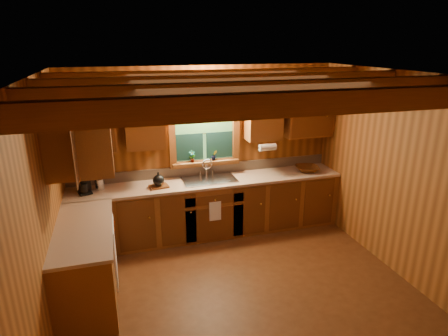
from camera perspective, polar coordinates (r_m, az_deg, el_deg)
The scene contains 20 objects.
room at distance 4.27m, azimuth 3.05°, elevation -3.89°, with size 4.20×4.20×4.20m.
ceiling_beams at distance 3.97m, azimuth 3.35°, elevation 12.20°, with size 4.20×2.54×0.18m.
base_cabinets at distance 5.65m, azimuth -6.27°, elevation -7.84°, with size 4.20×2.22×0.86m.
countertop at distance 5.47m, azimuth -6.30°, elevation -3.57°, with size 4.20×2.24×0.04m.
backsplash at distance 6.08m, azimuth -2.90°, elevation -0.21°, with size 4.20×0.02×0.16m, color tan.
dishwasher_panel at distance 5.05m, azimuth -16.15°, elevation -11.89°, with size 0.02×0.60×0.80m, color white.
upper_cabinets at distance 5.31m, azimuth -7.83°, elevation 6.52°, with size 4.19×1.77×0.78m.
window at distance 5.91m, azimuth -2.95°, elevation 4.79°, with size 1.12×0.08×1.00m.
window_sill at distance 5.97m, azimuth -2.78°, elevation 0.87°, with size 1.06×0.14×0.04m, color brown.
wall_sconce at distance 5.67m, azimuth -2.76°, elevation 10.76°, with size 0.45×0.21×0.17m.
paper_towel_roll at distance 5.92m, azimuth 6.56°, elevation 3.12°, with size 0.11×0.11×0.27m, color white.
dish_towel at distance 5.69m, azimuth -1.34°, elevation -6.53°, with size 0.18×0.01×0.30m, color white.
sink at distance 5.86m, azimuth -2.23°, elevation -2.21°, with size 0.82×0.48×0.43m.
coffee_maker at distance 5.65m, azimuth -20.37°, elevation -2.13°, with size 0.17×0.21×0.30m.
utensil_crock at distance 5.72m, azimuth -18.24°, elevation -2.25°, with size 0.13×0.13×0.36m.
cutting_board at distance 5.63m, azimuth -9.79°, elevation -2.75°, with size 0.27×0.19×0.02m, color #582D12.
teakettle at distance 5.59m, azimuth -9.84°, elevation -1.84°, with size 0.16×0.16×0.21m.
wicker_basket at distance 6.35m, azimuth 12.40°, elevation -0.12°, with size 0.37×0.37×0.09m, color #48230C.
potted_plant_left at distance 5.89m, azimuth -4.82°, elevation 1.75°, with size 0.10×0.07×0.19m, color #582D12.
potted_plant_right at distance 5.97m, azimuth -1.49°, elevation 1.92°, with size 0.09×0.07×0.17m, color #582D12.
Camera 1 is at (-1.34, -3.72, 2.92)m, focal length 30.34 mm.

